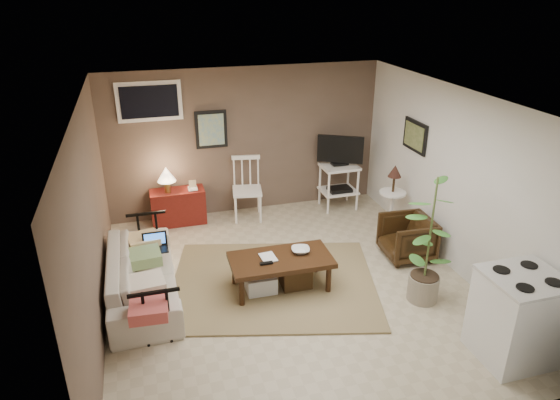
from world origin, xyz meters
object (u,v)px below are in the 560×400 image
object	(u,v)px
sofa	(142,268)
spindle_chair	(247,191)
tv_stand	(339,171)
side_table	(393,191)
red_console	(177,204)
potted_plant	(430,236)
stove	(518,317)
coffee_table	(280,271)
armchair	(407,236)

from	to	relation	value
sofa	spindle_chair	distance (m)	2.52
tv_stand	side_table	distance (m)	1.13
red_console	spindle_chair	bearing A→B (deg)	-5.73
tv_stand	potted_plant	bearing A→B (deg)	-90.86
side_table	red_console	bearing A→B (deg)	159.55
red_console	stove	distance (m)	5.11
tv_stand	side_table	world-z (taller)	tv_stand
side_table	potted_plant	bearing A→B (deg)	-105.36
sofa	tv_stand	bearing A→B (deg)	-61.60
sofa	side_table	size ratio (longest dim) A/B	1.87
red_console	spindle_chair	world-z (taller)	spindle_chair
coffee_table	red_console	bearing A→B (deg)	114.83
side_table	armchair	xyz separation A→B (m)	(-0.18, -0.81, -0.34)
sofa	red_console	distance (m)	2.04
sofa	red_console	world-z (taller)	red_console
potted_plant	side_table	bearing A→B (deg)	74.64
sofa	armchair	bearing A→B (deg)	-90.84
spindle_chair	stove	distance (m)	4.44
sofa	potted_plant	distance (m)	3.47
stove	sofa	bearing A→B (deg)	149.02
coffee_table	side_table	bearing A→B (deg)	27.48
spindle_chair	side_table	world-z (taller)	side_table
potted_plant	armchair	bearing A→B (deg)	72.14
tv_stand	side_table	bearing A→B (deg)	-66.39
red_console	armchair	distance (m)	3.59
side_table	potted_plant	xyz separation A→B (m)	(-0.49, -1.80, 0.20)
armchair	stove	world-z (taller)	stove
stove	coffee_table	bearing A→B (deg)	136.87
side_table	potted_plant	size ratio (longest dim) A/B	0.66
sofa	stove	distance (m)	4.24
coffee_table	sofa	world-z (taller)	sofa
sofa	tv_stand	size ratio (longest dim) A/B	1.58
side_table	stove	distance (m)	2.95
red_console	sofa	bearing A→B (deg)	-107.42
red_console	side_table	size ratio (longest dim) A/B	0.91
stove	spindle_chair	bearing A→B (deg)	115.39
spindle_chair	potted_plant	bearing A→B (deg)	-61.62
sofa	side_table	bearing A→B (deg)	-78.58
potted_plant	stove	size ratio (longest dim) A/B	1.68
sofa	potted_plant	bearing A→B (deg)	-107.54
red_console	tv_stand	xyz separation A→B (m)	(2.71, -0.15, 0.34)
coffee_table	red_console	distance (m)	2.51
stove	potted_plant	bearing A→B (deg)	107.26
potted_plant	coffee_table	bearing A→B (deg)	156.54
red_console	tv_stand	bearing A→B (deg)	-3.09
side_table	armchair	distance (m)	0.90
armchair	potted_plant	size ratio (longest dim) A/B	0.41
coffee_table	sofa	xyz separation A→B (m)	(-1.66, 0.34, 0.13)
coffee_table	side_table	xyz separation A→B (m)	(2.11, 1.10, 0.40)
sofa	potted_plant	world-z (taller)	potted_plant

